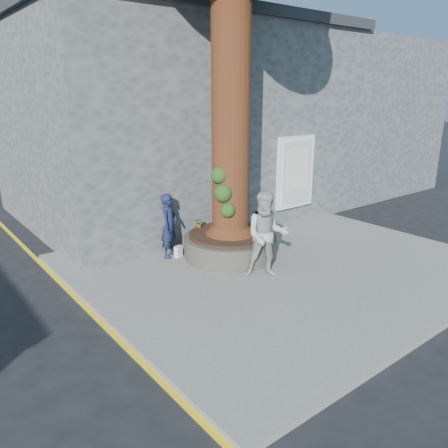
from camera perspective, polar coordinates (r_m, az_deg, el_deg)
ground at (r=9.21m, az=4.81°, el=-9.42°), size 120.00×120.00×0.00m
pavement at (r=10.80m, az=7.07°, el=-5.07°), size 9.00×8.00×0.12m
yellow_line at (r=8.51m, az=-15.74°, el=-12.36°), size 0.10×30.00×0.01m
stone_shop at (r=15.55m, az=-6.50°, el=13.38°), size 10.30×8.30×6.30m
neighbour_shop at (r=20.91m, az=13.00°, el=13.49°), size 6.00×8.00×6.00m
planter at (r=10.92m, az=0.82°, el=-2.70°), size 2.30×2.30×0.60m
man at (r=10.80m, az=-7.15°, el=-0.22°), size 0.70×0.65×1.61m
woman at (r=9.53m, az=5.58°, el=-1.42°), size 1.20×1.16×1.95m
shopping_bag at (r=10.96m, az=-5.99°, el=-3.58°), size 0.23×0.18×0.28m
plant_a at (r=11.22m, az=2.39°, el=0.35°), size 0.20×0.16×0.33m
plant_b at (r=11.26m, az=4.36°, el=0.49°), size 0.27×0.27×0.37m
plant_c at (r=11.55m, az=0.24°, el=0.77°), size 0.21×0.21×0.30m
plant_d at (r=11.24m, az=-3.22°, el=0.21°), size 0.32×0.32×0.27m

